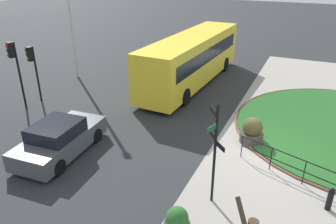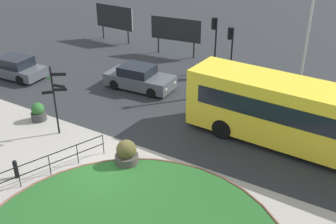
% 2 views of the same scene
% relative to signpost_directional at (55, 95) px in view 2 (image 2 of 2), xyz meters
% --- Properties ---
extents(ground, '(120.00, 120.00, 0.00)m').
position_rel_signpost_directional_xyz_m(ground, '(3.87, -1.21, -2.12)').
color(ground, '#282B2D').
extents(sidewalk_paving, '(32.00, 8.25, 0.02)m').
position_rel_signpost_directional_xyz_m(sidewalk_paving, '(3.87, -3.09, -2.11)').
color(sidewalk_paving, '#9E998E').
rests_on(sidewalk_paving, ground).
extents(signpost_directional, '(1.16, 0.81, 3.61)m').
position_rel_signpost_directional_xyz_m(signpost_directional, '(0.00, 0.00, 0.00)').
color(signpost_directional, black).
rests_on(signpost_directional, ground).
extents(bollard_foreground, '(0.19, 0.19, 0.87)m').
position_rel_signpost_directional_xyz_m(bollard_foreground, '(1.11, -3.64, -1.67)').
color(bollard_foreground, black).
rests_on(bollard_foreground, ground).
extents(railing_grass_edge, '(1.79, 4.95, 1.00)m').
position_rel_signpost_directional_xyz_m(railing_grass_edge, '(2.19, -2.77, -1.46)').
color(railing_grass_edge, black).
rests_on(railing_grass_edge, ground).
extents(bus_yellow, '(11.40, 2.93, 3.15)m').
position_rel_signpost_directional_xyz_m(bus_yellow, '(10.79, 4.82, -0.42)').
color(bus_yellow, yellow).
rests_on(bus_yellow, ground).
extents(car_near_lane, '(4.40, 2.18, 1.47)m').
position_rel_signpost_directional_xyz_m(car_near_lane, '(0.21, 6.69, -1.44)').
color(car_near_lane, '#474C51').
rests_on(car_near_lane, ground).
extents(car_far_lane, '(4.37, 2.16, 1.42)m').
position_rel_signpost_directional_xyz_m(car_far_lane, '(-7.95, 3.92, -1.46)').
color(car_far_lane, '#474C51').
rests_on(car_far_lane, ground).
extents(traffic_light_near, '(0.48, 0.33, 3.23)m').
position_rel_signpost_directional_xyz_m(traffic_light_near, '(4.05, 11.73, 0.26)').
color(traffic_light_near, black).
rests_on(traffic_light_near, ground).
extents(traffic_light_far, '(0.48, 0.32, 3.73)m').
position_rel_signpost_directional_xyz_m(traffic_light_far, '(2.89, 11.69, 0.61)').
color(traffic_light_far, black).
rests_on(traffic_light_far, ground).
extents(lamppost_tall, '(0.32, 0.32, 9.33)m').
position_rel_signpost_directional_xyz_m(lamppost_tall, '(8.65, 12.63, 2.84)').
color(lamppost_tall, '#B7B7BC').
rests_on(lamppost_tall, ground).
extents(billboard_left, '(3.99, 0.61, 2.88)m').
position_rel_signpost_directional_xyz_m(billboard_left, '(-0.99, 13.26, -0.15)').
color(billboard_left, black).
rests_on(billboard_left, ground).
extents(billboard_right, '(3.74, 0.27, 2.98)m').
position_rel_signpost_directional_xyz_m(billboard_right, '(-7.20, 13.80, -0.15)').
color(billboard_right, black).
rests_on(billboard_right, ground).
extents(planter_near_signpost, '(0.79, 0.79, 1.01)m').
position_rel_signpost_directional_xyz_m(planter_near_signpost, '(-1.97, 0.43, -1.66)').
color(planter_near_signpost, '#383838').
rests_on(planter_near_signpost, ground).
extents(planter_kerbside, '(1.04, 1.04, 1.20)m').
position_rel_signpost_directional_xyz_m(planter_kerbside, '(4.49, -0.44, -1.58)').
color(planter_kerbside, '#47423D').
rests_on(planter_kerbside, ground).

